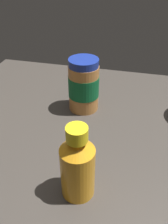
{
  "coord_description": "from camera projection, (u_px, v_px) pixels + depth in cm",
  "views": [
    {
      "loc": [
        -13.13,
        48.97,
        39.56
      ],
      "look_at": [
        -1.43,
        1.06,
        5.19
      ],
      "focal_mm": 38.43,
      "sensor_mm": 36.0,
      "label": 1
    }
  ],
  "objects": [
    {
      "name": "honey_bottle",
      "position": [
        78.0,
        165.0,
        0.43
      ],
      "size": [
        6.38,
        6.38,
        15.72
      ],
      "color": "orange",
      "rests_on": "ground_plane"
    },
    {
      "name": "peanut_butter_jar",
      "position": [
        84.0,
        85.0,
        0.67
      ],
      "size": [
        8.6,
        8.6,
        15.21
      ],
      "color": "#B27238",
      "rests_on": "ground_plane"
    },
    {
      "name": "ground_plane",
      "position": [
        80.0,
        132.0,
        0.66
      ],
      "size": [
        83.72,
        72.64,
        4.88
      ],
      "primitive_type": "cube",
      "color": "#38332D"
    }
  ]
}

